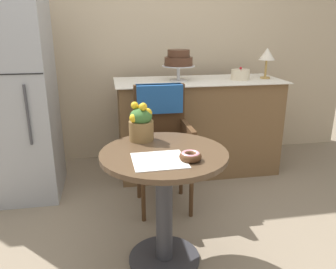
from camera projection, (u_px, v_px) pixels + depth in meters
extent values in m
plane|color=gray|center=(164.00, 259.00, 2.11)|extent=(8.00, 8.00, 0.00)
cube|color=#C1AD8E|center=(133.00, 29.00, 3.42)|extent=(4.80, 0.10, 2.70)
cylinder|color=#4C3826|center=(164.00, 154.00, 1.89)|extent=(0.72, 0.72, 0.03)
cylinder|color=#333338|center=(164.00, 211.00, 2.00)|extent=(0.10, 0.10, 0.69)
cylinder|color=#333338|center=(164.00, 258.00, 2.11)|extent=(0.44, 0.44, 0.02)
cube|color=#472D19|center=(163.00, 151.00, 2.58)|extent=(0.42, 0.42, 0.04)
cube|color=#472D19|center=(159.00, 113.00, 2.68)|extent=(0.40, 0.04, 0.46)
cube|color=#472D19|center=(138.00, 139.00, 2.51)|extent=(0.04, 0.38, 0.18)
cube|color=#472D19|center=(188.00, 136.00, 2.58)|extent=(0.04, 0.38, 0.18)
cube|color=#1E4C8C|center=(159.00, 98.00, 2.64)|extent=(0.36, 0.11, 0.22)
cylinder|color=#472D19|center=(143.00, 194.00, 2.46)|extent=(0.03, 0.03, 0.45)
cylinder|color=#472D19|center=(191.00, 189.00, 2.52)|extent=(0.03, 0.03, 0.45)
cylinder|color=#472D19|center=(139.00, 173.00, 2.79)|extent=(0.03, 0.03, 0.45)
cylinder|color=#472D19|center=(181.00, 170.00, 2.85)|extent=(0.03, 0.03, 0.45)
cube|color=white|center=(159.00, 160.00, 1.76)|extent=(0.28, 0.26, 0.00)
torus|color=#4C2D19|center=(190.00, 156.00, 1.76)|extent=(0.12, 0.12, 0.04)
torus|color=pink|center=(190.00, 154.00, 1.76)|extent=(0.10, 0.10, 0.02)
cylinder|color=brown|center=(141.00, 131.00, 2.06)|extent=(0.15, 0.15, 0.12)
ellipsoid|color=#38662D|center=(141.00, 116.00, 2.03)|extent=(0.14, 0.13, 0.10)
sphere|color=gold|center=(147.00, 113.00, 2.03)|extent=(0.06, 0.06, 0.06)
sphere|color=gold|center=(142.00, 109.00, 2.04)|extent=(0.06, 0.06, 0.06)
sphere|color=gold|center=(135.00, 105.00, 2.03)|extent=(0.05, 0.05, 0.05)
sphere|color=gold|center=(134.00, 118.00, 2.00)|extent=(0.05, 0.05, 0.05)
sphere|color=gold|center=(143.00, 107.00, 1.99)|extent=(0.05, 0.05, 0.05)
cube|color=brown|center=(198.00, 126.00, 3.28)|extent=(1.50, 0.56, 0.90)
cube|color=white|center=(199.00, 81.00, 3.14)|extent=(1.56, 0.62, 0.01)
cylinder|color=silver|center=(178.00, 80.00, 3.10)|extent=(0.16, 0.16, 0.01)
cylinder|color=silver|center=(178.00, 73.00, 3.08)|extent=(0.03, 0.03, 0.12)
cylinder|color=silver|center=(178.00, 66.00, 3.06)|extent=(0.30, 0.30, 0.01)
cylinder|color=#4C2D1E|center=(179.00, 61.00, 3.05)|extent=(0.26, 0.25, 0.08)
cylinder|color=#4C2D1E|center=(178.00, 64.00, 3.06)|extent=(0.26, 0.26, 0.01)
cylinder|color=#4C2D1E|center=(179.00, 53.00, 3.03)|extent=(0.20, 0.20, 0.07)
cylinder|color=#4C2D1E|center=(179.00, 56.00, 3.04)|extent=(0.20, 0.20, 0.01)
cylinder|color=beige|center=(240.00, 75.00, 3.15)|extent=(0.17, 0.17, 0.09)
sphere|color=red|center=(241.00, 68.00, 3.13)|extent=(0.02, 0.02, 0.02)
cylinder|color=#B28C47|center=(265.00, 78.00, 3.23)|extent=(0.09, 0.09, 0.01)
cylinder|color=#B28C47|center=(266.00, 68.00, 3.20)|extent=(0.02, 0.02, 0.16)
cone|color=silver|center=(267.00, 54.00, 3.16)|extent=(0.15, 0.15, 0.11)
cube|color=#9EA0A5|center=(11.00, 96.00, 2.70)|extent=(0.64, 0.60, 1.70)
cylinder|color=#3F3F44|center=(28.00, 115.00, 2.46)|extent=(0.02, 0.02, 0.45)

